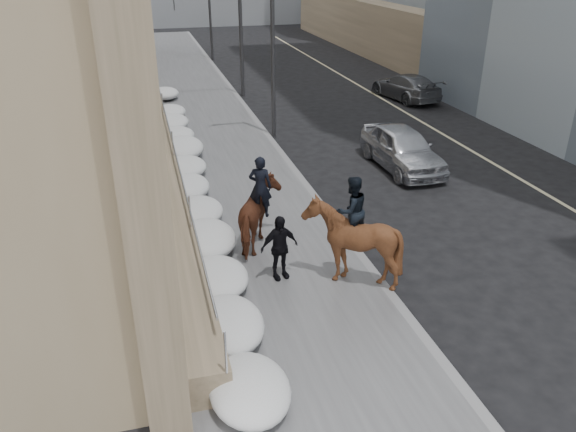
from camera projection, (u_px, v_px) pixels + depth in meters
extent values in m
plane|color=black|center=(294.00, 331.00, 12.50)|extent=(140.00, 140.00, 0.00)
cube|color=#4B4B4D|center=(224.00, 172.00, 21.19)|extent=(5.00, 80.00, 0.12)
cube|color=slate|center=(291.00, 166.00, 21.80)|extent=(0.24, 80.00, 0.12)
cube|color=#BFB78C|center=(471.00, 150.00, 23.64)|extent=(0.15, 70.00, 0.01)
cube|color=brown|center=(151.00, 102.00, 29.23)|extent=(1.10, 44.00, 0.90)
cylinder|color=silver|center=(158.00, 85.00, 28.94)|extent=(0.06, 42.00, 0.06)
cube|color=black|center=(137.00, 55.00, 21.49)|extent=(0.20, 2.20, 4.50)
cylinder|color=#2D2D30|center=(273.00, 46.00, 23.65)|extent=(0.18, 0.18, 8.00)
cylinder|color=#2D2D30|center=(209.00, 4.00, 41.10)|extent=(0.18, 0.18, 8.00)
cylinder|color=#2D2D30|center=(241.00, 42.00, 31.09)|extent=(0.20, 0.20, 6.00)
ellipsoid|color=white|center=(229.00, 324.00, 11.96)|extent=(1.50, 2.10, 0.68)
ellipsoid|color=white|center=(207.00, 238.00, 15.46)|extent=(1.60, 2.20, 0.72)
ellipsoid|color=white|center=(189.00, 186.00, 18.94)|extent=(1.40, 2.00, 0.64)
ellipsoid|color=white|center=(182.00, 148.00, 22.44)|extent=(1.70, 2.30, 0.76)
ellipsoid|color=white|center=(172.00, 122.00, 25.92)|extent=(1.50, 2.10, 0.66)
imported|color=#4F2717|center=(259.00, 216.00, 15.43)|extent=(1.72, 2.42, 1.86)
imported|color=black|center=(257.00, 187.00, 15.21)|extent=(0.73, 0.61, 1.73)
imported|color=#442513|center=(352.00, 242.00, 13.71)|extent=(2.23, 2.39, 2.21)
imported|color=black|center=(351.00, 210.00, 13.50)|extent=(0.98, 0.85, 1.72)
imported|color=black|center=(279.00, 247.00, 13.96)|extent=(1.07, 0.61, 1.71)
imported|color=silver|center=(402.00, 148.00, 21.45)|extent=(1.97, 4.76, 1.61)
imported|color=slate|center=(406.00, 87.00, 31.44)|extent=(2.75, 5.13, 1.41)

